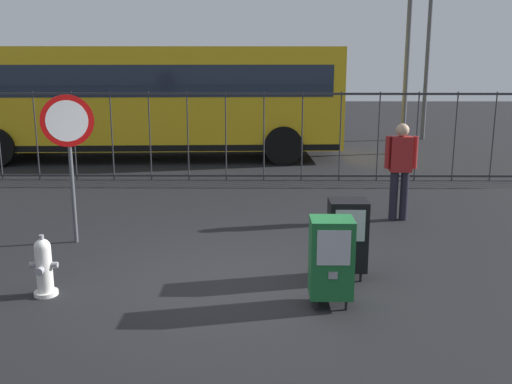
{
  "coord_description": "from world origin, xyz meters",
  "views": [
    {
      "loc": [
        0.38,
        -6.82,
        2.77
      ],
      "look_at": [
        0.3,
        1.2,
        0.9
      ],
      "focal_mm": 41.04,
      "sensor_mm": 36.0,
      "label": 1
    }
  ],
  "objects_px": {
    "pedestrian": "(401,166)",
    "newspaper_box_secondary": "(331,257)",
    "street_light_near_right": "(431,0)",
    "fire_hydrant": "(44,267)",
    "stop_sign": "(69,138)",
    "bus_near": "(146,96)",
    "newspaper_box_primary": "(347,235)"
  },
  "relations": [
    {
      "from": "bus_near",
      "to": "fire_hydrant",
      "type": "bearing_deg",
      "value": -89.04
    },
    {
      "from": "pedestrian",
      "to": "newspaper_box_secondary",
      "type": "bearing_deg",
      "value": -113.86
    },
    {
      "from": "street_light_near_right",
      "to": "fire_hydrant",
      "type": "bearing_deg",
      "value": -120.95
    },
    {
      "from": "fire_hydrant",
      "to": "bus_near",
      "type": "distance_m",
      "value": 9.73
    },
    {
      "from": "stop_sign",
      "to": "street_light_near_right",
      "type": "distance_m",
      "value": 14.38
    },
    {
      "from": "bus_near",
      "to": "street_light_near_right",
      "type": "bearing_deg",
      "value": 20.9
    },
    {
      "from": "fire_hydrant",
      "to": "bus_near",
      "type": "relative_size",
      "value": 0.07
    },
    {
      "from": "fire_hydrant",
      "to": "street_light_near_right",
      "type": "xyz_separation_m",
      "value": [
        8.03,
        13.39,
        4.17
      ]
    },
    {
      "from": "fire_hydrant",
      "to": "street_light_near_right",
      "type": "relative_size",
      "value": 0.09
    },
    {
      "from": "stop_sign",
      "to": "bus_near",
      "type": "bearing_deg",
      "value": 92.57
    },
    {
      "from": "fire_hydrant",
      "to": "stop_sign",
      "type": "bearing_deg",
      "value": 97.55
    },
    {
      "from": "fire_hydrant",
      "to": "street_light_near_right",
      "type": "distance_m",
      "value": 16.16
    },
    {
      "from": "fire_hydrant",
      "to": "bus_near",
      "type": "bearing_deg",
      "value": 93.62
    },
    {
      "from": "bus_near",
      "to": "street_light_near_right",
      "type": "distance_m",
      "value": 9.83
    },
    {
      "from": "newspaper_box_secondary",
      "to": "pedestrian",
      "type": "distance_m",
      "value": 3.92
    },
    {
      "from": "newspaper_box_secondary",
      "to": "street_light_near_right",
      "type": "relative_size",
      "value": 0.13
    },
    {
      "from": "fire_hydrant",
      "to": "stop_sign",
      "type": "height_order",
      "value": "stop_sign"
    },
    {
      "from": "newspaper_box_primary",
      "to": "newspaper_box_secondary",
      "type": "bearing_deg",
      "value": -109.59
    },
    {
      "from": "newspaper_box_secondary",
      "to": "street_light_near_right",
      "type": "xyz_separation_m",
      "value": [
        4.69,
        13.63,
        3.95
      ]
    },
    {
      "from": "stop_sign",
      "to": "bus_near",
      "type": "height_order",
      "value": "bus_near"
    },
    {
      "from": "newspaper_box_primary",
      "to": "street_light_near_right",
      "type": "xyz_separation_m",
      "value": [
        4.38,
        12.78,
        3.95
      ]
    },
    {
      "from": "fire_hydrant",
      "to": "newspaper_box_secondary",
      "type": "bearing_deg",
      "value": -4.19
    },
    {
      "from": "newspaper_box_secondary",
      "to": "bus_near",
      "type": "height_order",
      "value": "bus_near"
    },
    {
      "from": "newspaper_box_primary",
      "to": "pedestrian",
      "type": "height_order",
      "value": "pedestrian"
    },
    {
      "from": "newspaper_box_primary",
      "to": "pedestrian",
      "type": "relative_size",
      "value": 0.61
    },
    {
      "from": "stop_sign",
      "to": "newspaper_box_secondary",
      "type": "bearing_deg",
      "value": -32.04
    },
    {
      "from": "newspaper_box_primary",
      "to": "street_light_near_right",
      "type": "distance_m",
      "value": 14.08
    },
    {
      "from": "fire_hydrant",
      "to": "stop_sign",
      "type": "relative_size",
      "value": 0.33
    },
    {
      "from": "stop_sign",
      "to": "bus_near",
      "type": "relative_size",
      "value": 0.21
    },
    {
      "from": "fire_hydrant",
      "to": "bus_near",
      "type": "height_order",
      "value": "bus_near"
    },
    {
      "from": "newspaper_box_primary",
      "to": "newspaper_box_secondary",
      "type": "xyz_separation_m",
      "value": [
        -0.3,
        -0.85,
        0.0
      ]
    },
    {
      "from": "newspaper_box_secondary",
      "to": "fire_hydrant",
      "type": "bearing_deg",
      "value": 175.81
    }
  ]
}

